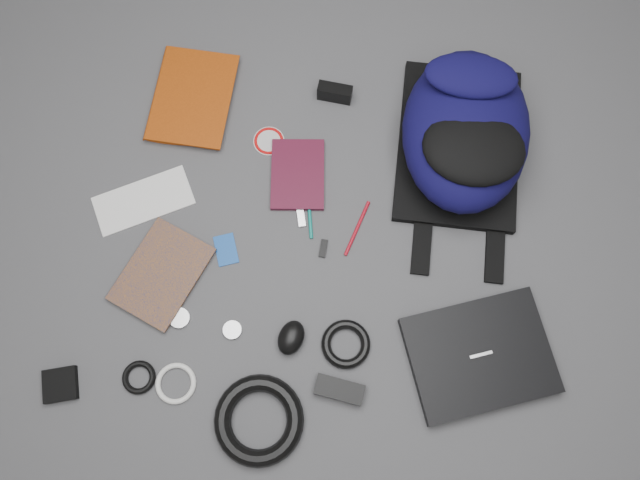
# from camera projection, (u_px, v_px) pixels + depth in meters

# --- Properties ---
(ground) EXTENTS (4.00, 4.00, 0.00)m
(ground) POSITION_uv_depth(u_px,v_px,m) (320.00, 242.00, 1.61)
(ground) COLOR #4F4F51
(ground) RESTS_ON ground
(backpack) EXTENTS (0.37, 0.52, 0.21)m
(backpack) POSITION_uv_depth(u_px,v_px,m) (466.00, 130.00, 1.58)
(backpack) COLOR black
(backpack) RESTS_ON ground
(laptop) EXTENTS (0.40, 0.35, 0.03)m
(laptop) POSITION_uv_depth(u_px,v_px,m) (479.00, 355.00, 1.51)
(laptop) COLOR black
(laptop) RESTS_ON ground
(textbook_red) EXTENTS (0.24, 0.30, 0.03)m
(textbook_red) POSITION_uv_depth(u_px,v_px,m) (155.00, 93.00, 1.71)
(textbook_red) COLOR #8C3208
(textbook_red) RESTS_ON ground
(comic_book) EXTENTS (0.27, 0.30, 0.02)m
(comic_book) POSITION_uv_depth(u_px,v_px,m) (132.00, 257.00, 1.59)
(comic_book) COLOR #BF690D
(comic_book) RESTS_ON ground
(envelope) EXTENTS (0.28, 0.21, 0.00)m
(envelope) POSITION_uv_depth(u_px,v_px,m) (143.00, 201.00, 1.64)
(envelope) COLOR white
(envelope) RESTS_ON ground
(dvd_case) EXTENTS (0.15, 0.20, 0.02)m
(dvd_case) POSITION_uv_depth(u_px,v_px,m) (298.00, 174.00, 1.65)
(dvd_case) COLOR #3D0B1C
(dvd_case) RESTS_ON ground
(compact_camera) EXTENTS (0.10, 0.05, 0.05)m
(compact_camera) POSITION_uv_depth(u_px,v_px,m) (335.00, 93.00, 1.69)
(compact_camera) COLOR black
(compact_camera) RESTS_ON ground
(sticker_disc) EXTENTS (0.09, 0.09, 0.00)m
(sticker_disc) POSITION_uv_depth(u_px,v_px,m) (269.00, 141.00, 1.68)
(sticker_disc) COLOR silver
(sticker_disc) RESTS_ON ground
(pen_teal) EXTENTS (0.03, 0.16, 0.01)m
(pen_teal) POSITION_uv_depth(u_px,v_px,m) (309.00, 209.00, 1.63)
(pen_teal) COLOR #0D7B6F
(pen_teal) RESTS_ON ground
(pen_red) EXTENTS (0.06, 0.15, 0.01)m
(pen_red) POSITION_uv_depth(u_px,v_px,m) (357.00, 228.00, 1.61)
(pen_red) COLOR #A80C1B
(pen_red) RESTS_ON ground
(id_badge) EXTENTS (0.07, 0.09, 0.00)m
(id_badge) POSITION_uv_depth(u_px,v_px,m) (226.00, 250.00, 1.60)
(id_badge) COLOR #164DA7
(id_badge) RESTS_ON ground
(usb_black) EXTENTS (0.02, 0.05, 0.01)m
(usb_black) POSITION_uv_depth(u_px,v_px,m) (323.00, 248.00, 1.60)
(usb_black) COLOR black
(usb_black) RESTS_ON ground
(usb_silver) EXTENTS (0.03, 0.05, 0.01)m
(usb_silver) POSITION_uv_depth(u_px,v_px,m) (301.00, 218.00, 1.62)
(usb_silver) COLOR silver
(usb_silver) RESTS_ON ground
(mouse) EXTENTS (0.09, 0.10, 0.05)m
(mouse) POSITION_uv_depth(u_px,v_px,m) (291.00, 338.00, 1.52)
(mouse) COLOR black
(mouse) RESTS_ON ground
(headphone_left) EXTENTS (0.06, 0.06, 0.01)m
(headphone_left) POSITION_uv_depth(u_px,v_px,m) (180.00, 318.00, 1.55)
(headphone_left) COLOR silver
(headphone_left) RESTS_ON ground
(headphone_right) EXTENTS (0.06, 0.06, 0.01)m
(headphone_right) POSITION_uv_depth(u_px,v_px,m) (232.00, 330.00, 1.54)
(headphone_right) COLOR #A5A5A7
(headphone_right) RESTS_ON ground
(cable_coil) EXTENTS (0.14, 0.14, 0.02)m
(cable_coil) POSITION_uv_depth(u_px,v_px,m) (346.00, 344.00, 1.53)
(cable_coil) COLOR black
(cable_coil) RESTS_ON ground
(power_brick) EXTENTS (0.13, 0.07, 0.03)m
(power_brick) POSITION_uv_depth(u_px,v_px,m) (339.00, 390.00, 1.49)
(power_brick) COLOR black
(power_brick) RESTS_ON ground
(power_cord_coil) EXTENTS (0.23, 0.23, 0.04)m
(power_cord_coil) POSITION_uv_depth(u_px,v_px,m) (259.00, 420.00, 1.47)
(power_cord_coil) COLOR black
(power_cord_coil) RESTS_ON ground
(pouch) EXTENTS (0.10, 0.10, 0.02)m
(pouch) POSITION_uv_depth(u_px,v_px,m) (60.00, 385.00, 1.50)
(pouch) COLOR black
(pouch) RESTS_ON ground
(earbud_coil) EXTENTS (0.11, 0.11, 0.02)m
(earbud_coil) POSITION_uv_depth(u_px,v_px,m) (139.00, 377.00, 1.51)
(earbud_coil) COLOR black
(earbud_coil) RESTS_ON ground
(white_cable_coil) EXTENTS (0.11, 0.11, 0.01)m
(white_cable_coil) POSITION_uv_depth(u_px,v_px,m) (176.00, 383.00, 1.51)
(white_cable_coil) COLOR white
(white_cable_coil) RESTS_ON ground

